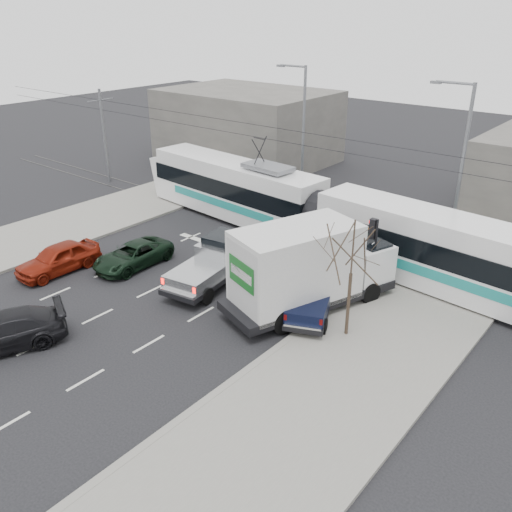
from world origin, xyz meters
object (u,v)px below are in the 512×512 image
Objects in this scene: traffic_signal at (373,239)px; tram at (322,215)px; street_lamp_far at (301,126)px; bare_tree at (353,253)px; street_lamp_near at (459,159)px; green_car at (133,255)px; silver_pickup at (217,260)px; navy_pickup at (313,293)px; red_car at (58,258)px; dark_car at (0,332)px; box_truck at (308,268)px.

tram is (-4.68, 3.08, -0.81)m from traffic_signal.
street_lamp_far is 0.34× the size of tram.
bare_tree is 0.19× the size of tram.
street_lamp_far is (-11.50, 2.00, 0.00)m from street_lamp_near.
street_lamp_far reaches higher than green_car.
traffic_signal is 5.66m from tram.
silver_pickup reaches higher than navy_pickup.
street_lamp_near is at bearing 47.98° from red_car.
traffic_signal is 7.91m from street_lamp_near.
bare_tree is at bearing -48.88° from street_lamp_far.
tram reaches higher than dark_car.
red_car is (-13.43, -7.97, -2.00)m from traffic_signal.
street_lamp_near reaches higher than red_car.
green_car is at bearing -133.07° from street_lamp_near.
street_lamp_near reaches higher than tram.
navy_pickup is 12.94m from dark_car.
dark_car is at bearing -107.19° from box_truck.
street_lamp_far reaches higher than bare_tree.
box_truck is at bearing 135.73° from navy_pickup.
bare_tree is 9.35m from tram.
box_truck is at bearing 23.26° from red_car.
street_lamp_near reaches higher than silver_pickup.
dark_car is at bearing -78.65° from green_car.
green_car is at bearing 127.80° from dark_car.
tram is at bearing 99.70° from dark_car.
red_car is at bearing -164.74° from bare_tree.
navy_pickup is (9.57, -12.66, -4.17)m from street_lamp_far.
box_truck reaches higher than traffic_signal.
street_lamp_far is at bearing 137.75° from tram.
navy_pickup is (-1.09, -3.15, -1.80)m from traffic_signal.
tram is 6.87m from box_truck.
bare_tree is 12.58m from green_car.
bare_tree reaches higher than traffic_signal.
dark_car is at bearing -124.28° from traffic_signal.
red_car is at bearing -123.55° from tram.
silver_pickup is at bearing -123.51° from street_lamp_near.
silver_pickup is 0.73× the size of box_truck.
red_car is (-14.27, -15.47, -4.37)m from street_lamp_near.
red_car is at bearing 177.61° from navy_pickup.
traffic_signal is at bearing -28.54° from tram.
box_truck is 1.11m from navy_pickup.
silver_pickup is at bearing -72.24° from street_lamp_far.
dark_car is (4.35, -5.35, -0.02)m from red_car.
red_car reaches higher than dark_car.
traffic_signal is 16.25m from dark_car.
box_truck reaches higher than green_car.
green_car is at bearing -122.62° from tram.
traffic_signal is at bearing 80.43° from dark_car.
street_lamp_far is 1.07× the size of box_truck.
bare_tree is 1.00× the size of dark_car.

